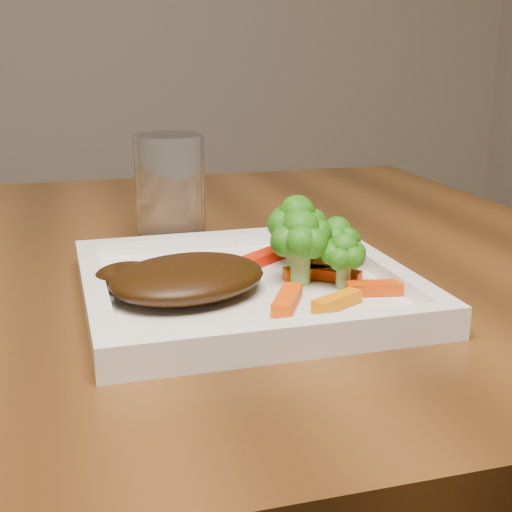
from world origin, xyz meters
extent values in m
cube|color=white|center=(0.33, -0.13, 0.76)|extent=(0.27, 0.27, 0.01)
ellipsoid|color=#321C07|center=(0.27, -0.14, 0.78)|extent=(0.16, 0.14, 0.03)
cube|color=orange|center=(0.38, -0.20, 0.77)|extent=(0.05, 0.03, 0.01)
cube|color=#CF3803|center=(0.43, -0.18, 0.77)|extent=(0.06, 0.03, 0.01)
cube|color=#E94603|center=(0.34, -0.19, 0.77)|extent=(0.04, 0.06, 0.01)
cube|color=#CA6303|center=(0.42, -0.08, 0.77)|extent=(0.06, 0.03, 0.01)
cube|color=red|center=(0.35, -0.07, 0.77)|extent=(0.06, 0.05, 0.01)
cube|color=red|center=(0.40, -0.13, 0.77)|extent=(0.05, 0.05, 0.01)
cube|color=#FF5B04|center=(0.39, -0.12, 0.77)|extent=(0.05, 0.01, 0.01)
cylinder|color=white|center=(0.29, 0.06, 0.81)|extent=(0.10, 0.10, 0.12)
camera|label=1|loc=(0.18, -0.68, 0.96)|focal=50.00mm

